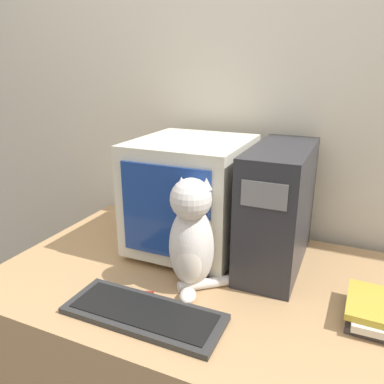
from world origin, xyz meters
The scene contains 8 objects.
wall_back centered at (0.00, 0.95, 1.25)m, with size 7.00×0.05×2.50m.
desk centered at (0.00, 0.44, 0.38)m, with size 1.43×0.88×0.75m.
crt_monitor centered at (-0.13, 0.62, 0.98)m, with size 0.40×0.44×0.44m.
computer_tower centered at (0.20, 0.64, 0.97)m, with size 0.19×0.47×0.43m.
keyboard centered at (-0.07, 0.17, 0.76)m, with size 0.47×0.18×0.02m.
cat centered at (-0.01, 0.38, 0.92)m, with size 0.27×0.25×0.38m.
book_stack centered at (0.53, 0.42, 0.78)m, with size 0.16×0.21×0.06m.
pen centered at (-0.18, 0.25, 0.76)m, with size 0.15×0.06×0.01m.
Camera 1 is at (0.43, -0.61, 1.44)m, focal length 35.00 mm.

